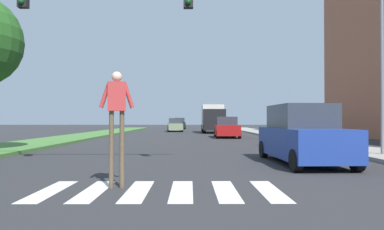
{
  "coord_description": "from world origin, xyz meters",
  "views": [
    {
      "loc": [
        0.62,
        1.85,
        1.46
      ],
      "look_at": [
        0.71,
        18.37,
        1.68
      ],
      "focal_mm": 32.49,
      "sensor_mm": 36.0,
      "label": 1
    }
  ],
  "objects_px": {
    "pedestrian_performer": "(117,110)",
    "truck_box_delivery": "(213,118)",
    "sedan_midblock": "(227,128)",
    "sedan_distant": "(175,125)",
    "sedan_far_horizon": "(180,124)",
    "street_lamp_right": "(379,38)",
    "suv_crossing": "(302,135)",
    "traffic_light_gantry": "(22,20)"
  },
  "relations": [
    {
      "from": "pedestrian_performer",
      "to": "sedan_midblock",
      "type": "distance_m",
      "value": 21.38
    },
    {
      "from": "sedan_midblock",
      "to": "sedan_distant",
      "type": "distance_m",
      "value": 14.97
    },
    {
      "from": "sedan_midblock",
      "to": "truck_box_delivery",
      "type": "xyz_separation_m",
      "value": [
        -0.46,
        10.19,
        0.85
      ]
    },
    {
      "from": "sedan_far_horizon",
      "to": "sedan_distant",
      "type": "bearing_deg",
      "value": -91.06
    },
    {
      "from": "traffic_light_gantry",
      "to": "sedan_midblock",
      "type": "bearing_deg",
      "value": 66.75
    },
    {
      "from": "sedan_distant",
      "to": "sedan_far_horizon",
      "type": "xyz_separation_m",
      "value": [
        0.21,
        11.24,
        0.04
      ]
    },
    {
      "from": "pedestrian_performer",
      "to": "sedan_midblock",
      "type": "relative_size",
      "value": 0.57
    },
    {
      "from": "street_lamp_right",
      "to": "sedan_midblock",
      "type": "bearing_deg",
      "value": 105.8
    },
    {
      "from": "sedan_far_horizon",
      "to": "street_lamp_right",
      "type": "bearing_deg",
      "value": -77.61
    },
    {
      "from": "suv_crossing",
      "to": "sedan_far_horizon",
      "type": "height_order",
      "value": "suv_crossing"
    },
    {
      "from": "pedestrian_performer",
      "to": "sedan_distant",
      "type": "height_order",
      "value": "pedestrian_performer"
    },
    {
      "from": "street_lamp_right",
      "to": "sedan_far_horizon",
      "type": "relative_size",
      "value": 1.74
    },
    {
      "from": "street_lamp_right",
      "to": "sedan_far_horizon",
      "type": "bearing_deg",
      "value": 102.39
    },
    {
      "from": "sedan_midblock",
      "to": "sedan_distant",
      "type": "relative_size",
      "value": 0.95
    },
    {
      "from": "traffic_light_gantry",
      "to": "suv_crossing",
      "type": "distance_m",
      "value": 9.42
    },
    {
      "from": "truck_box_delivery",
      "to": "sedan_far_horizon",
      "type": "bearing_deg",
      "value": 105.3
    },
    {
      "from": "street_lamp_right",
      "to": "sedan_midblock",
      "type": "relative_size",
      "value": 1.7
    },
    {
      "from": "street_lamp_right",
      "to": "sedan_midblock",
      "type": "xyz_separation_m",
      "value": [
        -4.27,
        15.1,
        -3.81
      ]
    },
    {
      "from": "truck_box_delivery",
      "to": "traffic_light_gantry",
      "type": "bearing_deg",
      "value": -104.55
    },
    {
      "from": "suv_crossing",
      "to": "sedan_distant",
      "type": "xyz_separation_m",
      "value": [
        -5.62,
        30.86,
        -0.17
      ]
    },
    {
      "from": "sedan_far_horizon",
      "to": "truck_box_delivery",
      "type": "xyz_separation_m",
      "value": [
        4.16,
        -15.22,
        0.83
      ]
    },
    {
      "from": "sedan_distant",
      "to": "suv_crossing",
      "type": "bearing_deg",
      "value": -79.69
    },
    {
      "from": "pedestrian_performer",
      "to": "suv_crossing",
      "type": "xyz_separation_m",
      "value": [
        5.32,
        4.19,
        -0.73
      ]
    },
    {
      "from": "pedestrian_performer",
      "to": "sedan_distant",
      "type": "xyz_separation_m",
      "value": [
        -0.29,
        35.05,
        -0.9
      ]
    },
    {
      "from": "pedestrian_performer",
      "to": "suv_crossing",
      "type": "bearing_deg",
      "value": 38.17
    },
    {
      "from": "traffic_light_gantry",
      "to": "street_lamp_right",
      "type": "bearing_deg",
      "value": 14.66
    },
    {
      "from": "suv_crossing",
      "to": "sedan_distant",
      "type": "distance_m",
      "value": 31.37
    },
    {
      "from": "suv_crossing",
      "to": "truck_box_delivery",
      "type": "bearing_deg",
      "value": 92.65
    },
    {
      "from": "sedan_far_horizon",
      "to": "suv_crossing",
      "type": "bearing_deg",
      "value": -82.68
    },
    {
      "from": "traffic_light_gantry",
      "to": "sedan_distant",
      "type": "relative_size",
      "value": 1.89
    },
    {
      "from": "street_lamp_right",
      "to": "sedan_distant",
      "type": "height_order",
      "value": "street_lamp_right"
    },
    {
      "from": "traffic_light_gantry",
      "to": "truck_box_delivery",
      "type": "height_order",
      "value": "traffic_light_gantry"
    },
    {
      "from": "sedan_distant",
      "to": "street_lamp_right",
      "type": "bearing_deg",
      "value": -72.72
    },
    {
      "from": "pedestrian_performer",
      "to": "truck_box_delivery",
      "type": "bearing_deg",
      "value": 82.52
    },
    {
      "from": "suv_crossing",
      "to": "sedan_far_horizon",
      "type": "bearing_deg",
      "value": 97.32
    },
    {
      "from": "suv_crossing",
      "to": "truck_box_delivery",
      "type": "height_order",
      "value": "truck_box_delivery"
    },
    {
      "from": "suv_crossing",
      "to": "street_lamp_right",
      "type": "bearing_deg",
      "value": 24.5
    },
    {
      "from": "street_lamp_right",
      "to": "suv_crossing",
      "type": "bearing_deg",
      "value": -155.5
    },
    {
      "from": "traffic_light_gantry",
      "to": "sedan_midblock",
      "type": "distance_m",
      "value": 20.2
    },
    {
      "from": "sedan_far_horizon",
      "to": "truck_box_delivery",
      "type": "relative_size",
      "value": 0.7
    },
    {
      "from": "suv_crossing",
      "to": "truck_box_delivery",
      "type": "relative_size",
      "value": 0.75
    },
    {
      "from": "traffic_light_gantry",
      "to": "sedan_far_horizon",
      "type": "bearing_deg",
      "value": 85.78
    }
  ]
}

